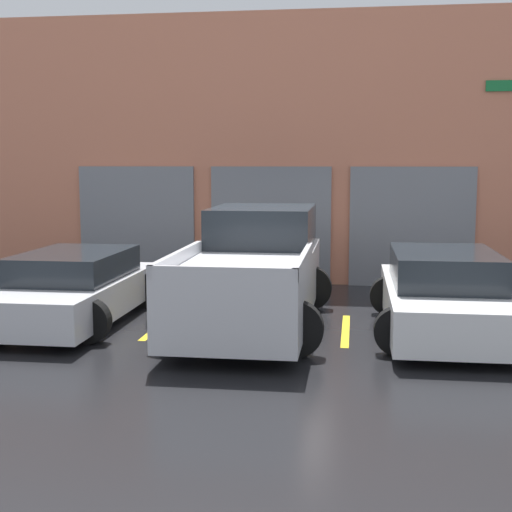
% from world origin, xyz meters
% --- Properties ---
extents(ground_plane, '(28.00, 28.00, 0.00)m').
position_xyz_m(ground_plane, '(0.00, 0.00, 0.00)').
color(ground_plane, black).
extents(shophouse_building, '(17.02, 0.68, 5.84)m').
position_xyz_m(shophouse_building, '(-0.00, 3.29, 2.88)').
color(shophouse_building, '#D17A5B').
rests_on(shophouse_building, ground).
extents(pickup_truck, '(2.46, 5.26, 1.86)m').
position_xyz_m(pickup_truck, '(0.00, -1.01, 0.87)').
color(pickup_truck, silver).
rests_on(pickup_truck, ground).
extents(sedan_white, '(2.22, 4.32, 1.28)m').
position_xyz_m(sedan_white, '(3.01, -1.28, 0.60)').
color(sedan_white, white).
rests_on(sedan_white, ground).
extents(sedan_side, '(2.20, 4.22, 1.17)m').
position_xyz_m(sedan_side, '(-3.01, -1.28, 0.56)').
color(sedan_side, silver).
rests_on(sedan_side, ground).
extents(parking_stripe_left, '(0.12, 2.20, 0.01)m').
position_xyz_m(parking_stripe_left, '(-1.50, -1.31, 0.00)').
color(parking_stripe_left, gold).
rests_on(parking_stripe_left, ground).
extents(parking_stripe_centre, '(0.12, 2.20, 0.01)m').
position_xyz_m(parking_stripe_centre, '(1.50, -1.31, 0.00)').
color(parking_stripe_centre, gold).
rests_on(parking_stripe_centre, ground).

